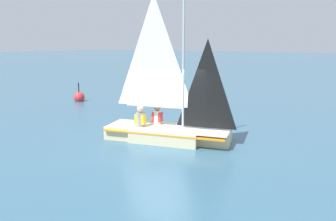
% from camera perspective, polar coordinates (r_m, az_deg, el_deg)
% --- Properties ---
extents(ground_plane, '(260.00, 260.00, 0.00)m').
position_cam_1_polar(ground_plane, '(11.58, -0.00, -5.14)').
color(ground_plane, '#38607A').
extents(sailboat_main, '(2.59, 4.53, 5.09)m').
position_cam_1_polar(sailboat_main, '(11.42, -0.15, -1.97)').
color(sailboat_main, beige).
rests_on(sailboat_main, ground_plane).
extents(sailor_helm, '(0.37, 0.39, 1.16)m').
position_cam_1_polar(sailor_helm, '(11.89, -1.89, -1.61)').
color(sailor_helm, black).
rests_on(sailor_helm, ground_plane).
extents(sailor_crew, '(0.37, 0.39, 1.16)m').
position_cam_1_polar(sailor_crew, '(11.56, -4.83, -1.96)').
color(sailor_crew, black).
rests_on(sailor_crew, ground_plane).
extents(buoy_marker, '(0.64, 0.64, 1.17)m').
position_cam_1_polar(buoy_marker, '(20.05, -15.21, 2.24)').
color(buoy_marker, red).
rests_on(buoy_marker, ground_plane).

